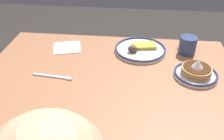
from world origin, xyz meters
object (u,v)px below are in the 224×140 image
(plate_near_main, at_px, (140,49))
(coffee_mug, at_px, (187,45))
(plate_center_pancakes, at_px, (196,72))
(fork_near, at_px, (53,77))
(paper_napkin, at_px, (67,48))

(plate_near_main, xyz_separation_m, coffee_mug, (-0.25, -0.01, 0.03))
(plate_center_pancakes, height_order, fork_near, plate_center_pancakes)
(plate_near_main, bearing_deg, fork_near, 35.44)
(coffee_mug, distance_m, fork_near, 0.72)
(plate_center_pancakes, relative_size, coffee_mug, 1.70)
(plate_center_pancakes, distance_m, paper_napkin, 0.71)
(paper_napkin, relative_size, fork_near, 0.76)
(plate_center_pancakes, distance_m, coffee_mug, 0.23)
(plate_near_main, height_order, plate_center_pancakes, plate_center_pancakes)
(plate_near_main, distance_m, paper_napkin, 0.41)
(plate_center_pancakes, xyz_separation_m, fork_near, (0.67, 0.08, -0.02))
(plate_near_main, height_order, fork_near, plate_near_main)
(plate_near_main, relative_size, fork_near, 1.41)
(plate_center_pancakes, bearing_deg, fork_near, 6.54)
(plate_center_pancakes, height_order, coffee_mug, coffee_mug)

